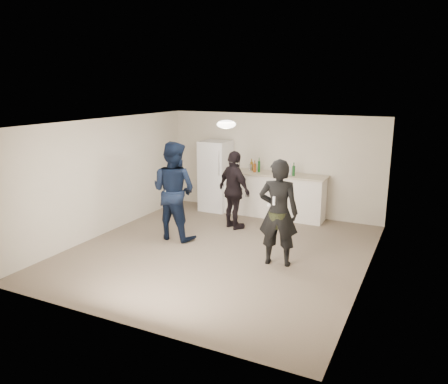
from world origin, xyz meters
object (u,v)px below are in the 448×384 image
at_px(fridge, 216,176).
at_px(spectator, 234,190).
at_px(man, 174,191).
at_px(counter, 271,196).
at_px(woman, 278,213).
at_px(shaker, 250,167).

distance_m(fridge, spectator, 1.59).
bearing_deg(fridge, man, -85.01).
height_order(counter, fridge, fridge).
xyz_separation_m(man, spectator, (0.87, 1.14, -0.15)).
bearing_deg(woman, man, -18.82).
distance_m(counter, man, 2.77).
bearing_deg(shaker, counter, -3.26).
bearing_deg(fridge, spectator, -47.82).
height_order(fridge, woman, woman).
distance_m(fridge, shaker, 0.96).
relative_size(man, woman, 1.06).
bearing_deg(man, spectator, -124.55).
distance_m(shaker, man, 2.53).
bearing_deg(shaker, man, -106.29).
xyz_separation_m(fridge, spectator, (1.07, -1.18, -0.02)).
bearing_deg(shaker, woman, -58.59).
xyz_separation_m(fridge, shaker, (0.91, 0.10, 0.28)).
height_order(fridge, man, man).
relative_size(shaker, spectator, 0.10).
bearing_deg(man, shaker, -103.70).
height_order(counter, woman, woman).
bearing_deg(counter, spectator, -109.24).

